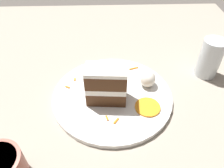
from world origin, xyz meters
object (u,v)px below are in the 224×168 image
(cream_dollop, at_px, (147,78))
(orange_garnish, at_px, (147,107))
(drinking_glass, at_px, (209,61))
(cake_slice, at_px, (105,85))
(plate, at_px, (112,96))

(cream_dollop, relative_size, orange_garnish, 0.75)
(orange_garnish, distance_m, drinking_glass, 0.24)
(cake_slice, distance_m, drinking_glass, 0.31)
(cream_dollop, relative_size, drinking_glass, 0.41)
(cream_dollop, distance_m, orange_garnish, 0.09)
(cake_slice, bearing_deg, plate, -41.22)
(plate, xyz_separation_m, orange_garnish, (0.05, 0.08, 0.01))
(plate, relative_size, cake_slice, 3.09)
(plate, height_order, orange_garnish, orange_garnish)
(cake_slice, xyz_separation_m, cream_dollop, (-0.05, 0.11, -0.03))
(plate, distance_m, drinking_glass, 0.29)
(cream_dollop, bearing_deg, plate, -71.27)
(cake_slice, height_order, cream_dollop, cake_slice)
(cream_dollop, bearing_deg, cake_slice, -66.06)
(plate, xyz_separation_m, cream_dollop, (-0.03, 0.09, 0.03))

